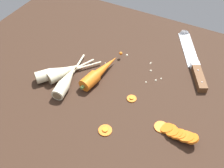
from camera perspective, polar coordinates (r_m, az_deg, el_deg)
ground_plane at (r=92.09cm, az=0.58°, el=-0.72°), size 120.00×90.00×4.00cm
chefs_knife at (r=104.15cm, az=16.15°, el=5.71°), size 19.34×32.19×4.18cm
whole_carrot at (r=91.48cm, az=-2.62°, el=2.46°), size 6.78×21.83×4.20cm
parsnip_front at (r=93.33cm, az=-11.18°, el=2.42°), size 16.11×19.17×4.00cm
parsnip_mid_left at (r=93.06cm, az=-9.94°, el=2.49°), size 9.53×17.00×4.00cm
parsnip_mid_right at (r=89.93cm, az=-9.43°, el=0.69°), size 6.22×21.76×4.00cm
carrot_slice_stack at (r=78.82cm, az=13.17°, el=-9.81°), size 12.79×5.13×4.07cm
carrot_slice_stray_near at (r=78.47cm, az=-1.43°, el=-9.52°), size 3.89×3.89×0.70cm
carrot_slice_stray_mid at (r=85.95cm, az=4.11°, el=-2.97°), size 3.04×3.04×0.70cm
mince_crumbs at (r=96.01cm, az=6.65°, el=3.25°), size 20.90×10.30×0.79cm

